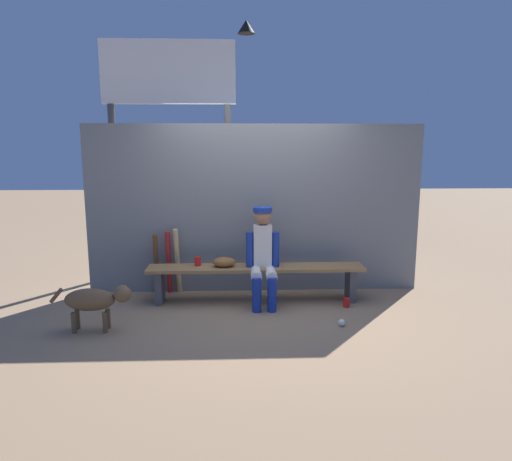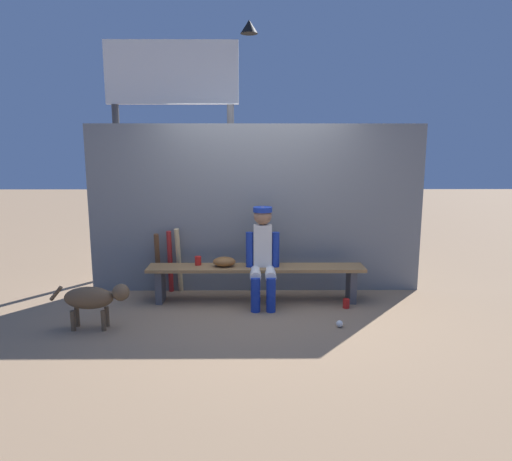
% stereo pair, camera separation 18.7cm
% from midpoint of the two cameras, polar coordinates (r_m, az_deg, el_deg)
% --- Properties ---
extents(ground_plane, '(30.00, 30.00, 0.00)m').
position_cam_midpoint_polar(ground_plane, '(5.93, 0.91, -8.58)').
color(ground_plane, '#937556').
extents(chainlink_fence, '(4.36, 0.03, 2.19)m').
position_cam_midpoint_polar(chainlink_fence, '(6.11, 0.84, 2.58)').
color(chainlink_fence, slate).
rests_on(chainlink_fence, ground_plane).
extents(dugout_bench, '(2.68, 0.36, 0.45)m').
position_cam_midpoint_polar(dugout_bench, '(5.82, 0.92, -5.27)').
color(dugout_bench, olive).
rests_on(dugout_bench, ground_plane).
extents(player_seated, '(0.41, 0.55, 1.19)m').
position_cam_midpoint_polar(player_seated, '(5.65, 1.79, -2.75)').
color(player_seated, silver).
rests_on(player_seated, ground_plane).
extents(baseball_glove, '(0.28, 0.20, 0.12)m').
position_cam_midpoint_polar(baseball_glove, '(5.78, -2.96, -3.81)').
color(baseball_glove, brown).
rests_on(baseball_glove, dugout_bench).
extents(bat_wood_natural, '(0.09, 0.21, 0.87)m').
position_cam_midpoint_polar(bat_wood_natural, '(6.20, -8.53, -3.63)').
color(bat_wood_natural, tan).
rests_on(bat_wood_natural, ground_plane).
extents(bat_aluminum_red, '(0.07, 0.15, 0.83)m').
position_cam_midpoint_polar(bat_aluminum_red, '(6.23, -9.57, -3.77)').
color(bat_aluminum_red, '#B22323').
rests_on(bat_aluminum_red, ground_plane).
extents(bat_wood_dark, '(0.08, 0.20, 0.80)m').
position_cam_midpoint_polar(bat_wood_dark, '(6.26, -11.03, -3.91)').
color(bat_wood_dark, brown).
rests_on(bat_wood_dark, ground_plane).
extents(baseball, '(0.07, 0.07, 0.07)m').
position_cam_midpoint_polar(baseball, '(5.21, 11.17, -11.09)').
color(baseball, white).
rests_on(baseball, ground_plane).
extents(cup_on_ground, '(0.08, 0.08, 0.11)m').
position_cam_midpoint_polar(cup_on_ground, '(5.79, 11.85, -8.70)').
color(cup_on_ground, red).
rests_on(cup_on_ground, ground_plane).
extents(cup_on_bench, '(0.08, 0.08, 0.11)m').
position_cam_midpoint_polar(cup_on_bench, '(5.88, -6.17, -3.68)').
color(cup_on_bench, red).
rests_on(cup_on_bench, dugout_bench).
extents(scoreboard, '(2.15, 0.27, 3.60)m').
position_cam_midpoint_polar(scoreboard, '(6.95, -8.84, 15.16)').
color(scoreboard, '#3F3F42').
rests_on(scoreboard, ground_plane).
extents(dog, '(0.84, 0.20, 0.49)m').
position_cam_midpoint_polar(dog, '(5.23, -18.13, -7.85)').
color(dog, brown).
rests_on(dog, ground_plane).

